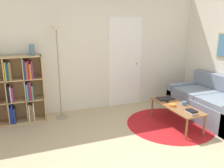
# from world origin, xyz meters

# --- Properties ---
(wall_back) EXTENTS (7.78, 0.11, 2.60)m
(wall_back) POSITION_xyz_m (0.02, 2.62, 1.29)
(wall_back) COLOR silver
(wall_back) RESTS_ON ground_plane
(rug) EXTENTS (1.62, 1.62, 0.01)m
(rug) POSITION_xyz_m (0.99, 1.24, 0.00)
(rug) COLOR #B2191E
(rug) RESTS_ON ground_plane
(bookshelf) EXTENTS (1.01, 0.34, 1.28)m
(bookshelf) POSITION_xyz_m (-1.73, 2.41, 0.64)
(bookshelf) COLOR tan
(bookshelf) RESTS_ON ground_plane
(floor_lamp) EXTENTS (0.28, 0.28, 1.83)m
(floor_lamp) POSITION_xyz_m (-0.89, 2.30, 1.53)
(floor_lamp) COLOR gray
(floor_lamp) RESTS_ON ground_plane
(couch) EXTENTS (0.90, 1.69, 0.83)m
(couch) POSITION_xyz_m (1.99, 1.22, 0.28)
(couch) COLOR gray
(couch) RESTS_ON ground_plane
(coffee_table) EXTENTS (0.45, 1.15, 0.40)m
(coffee_table) POSITION_xyz_m (1.06, 1.17, 0.36)
(coffee_table) COLOR brown
(coffee_table) RESTS_ON ground_plane
(laptop) EXTENTS (0.32, 0.21, 0.02)m
(laptop) POSITION_xyz_m (1.08, 1.55, 0.41)
(laptop) COLOR black
(laptop) RESTS_ON coffee_table
(bowl) EXTENTS (0.14, 0.14, 0.04)m
(bowl) POSITION_xyz_m (0.96, 1.16, 0.42)
(bowl) COLOR orange
(bowl) RESTS_ON coffee_table
(book_stack_on_table) EXTENTS (0.13, 0.18, 0.07)m
(book_stack_on_table) POSITION_xyz_m (1.04, 0.74, 0.43)
(book_stack_on_table) COLOR silver
(book_stack_on_table) RESTS_ON coffee_table
(cup) EXTENTS (0.08, 0.08, 0.07)m
(cup) POSITION_xyz_m (1.20, 1.12, 0.43)
(cup) COLOR teal
(cup) RESTS_ON coffee_table
(remote) EXTENTS (0.06, 0.17, 0.02)m
(remote) POSITION_xyz_m (1.01, 1.34, 0.41)
(remote) COLOR black
(remote) RESTS_ON coffee_table
(vase_on_shelf) EXTENTS (0.10, 0.10, 0.20)m
(vase_on_shelf) POSITION_xyz_m (-1.35, 2.40, 1.38)
(vase_on_shelf) COLOR slate
(vase_on_shelf) RESTS_ON bookshelf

